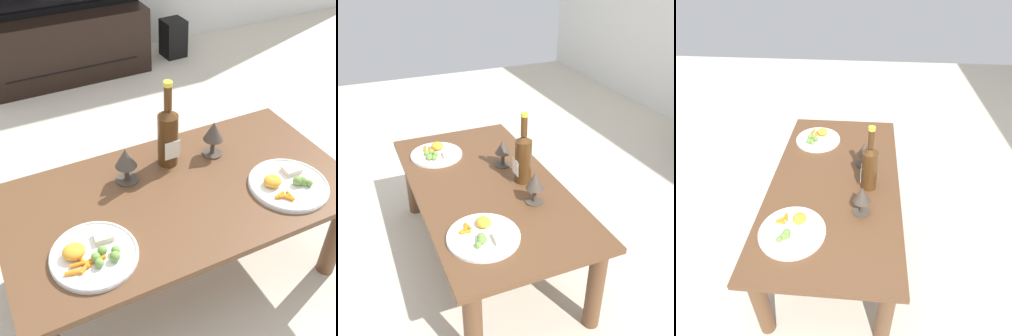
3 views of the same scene
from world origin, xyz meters
The scene contains 9 objects.
ground_plane centered at (0.00, 0.00, 0.00)m, with size 6.40×6.40×0.00m, color beige.
dining_table centered at (0.00, 0.00, 0.36)m, with size 1.24×0.65×0.44m.
tv_stand centered at (0.09, 1.90, 0.23)m, with size 1.14×0.41×0.46m.
floor_speaker centered at (0.92, 1.87, 0.14)m, with size 0.17×0.17×0.28m, color black.
wine_bottle centered at (0.04, 0.17, 0.57)m, with size 0.08×0.08×0.34m.
goblet_left centered at (-0.14, 0.14, 0.53)m, with size 0.08×0.08×0.14m.
goblet_right centered at (0.22, 0.14, 0.54)m, with size 0.08×0.08×0.15m.
dinner_plate_left centered at (-0.36, -0.14, 0.45)m, with size 0.27×0.27×0.05m.
dinner_plate_right centered at (0.36, -0.14, 0.45)m, with size 0.28×0.28×0.05m.
Camera 1 is at (-0.53, -0.99, 1.46)m, focal length 46.35 mm.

